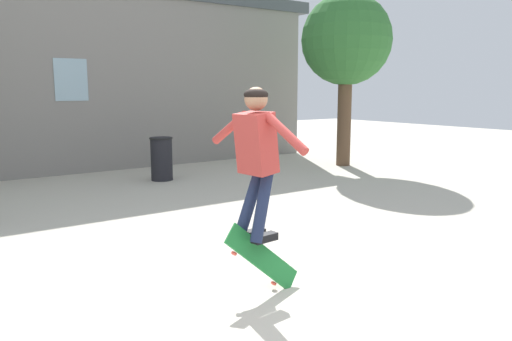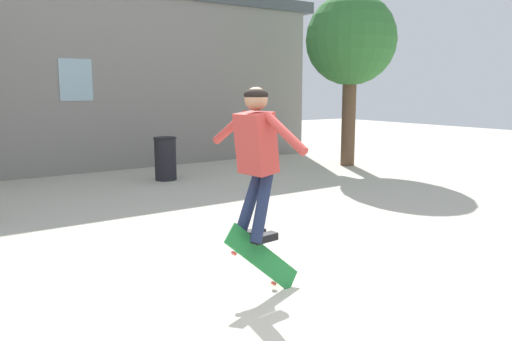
% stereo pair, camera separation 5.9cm
% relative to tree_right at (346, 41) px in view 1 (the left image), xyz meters
% --- Properties ---
extents(ground_plane, '(40.00, 40.00, 0.00)m').
position_rel_tree_right_xyz_m(ground_plane, '(-6.17, -5.65, -2.98)').
color(ground_plane, beige).
extents(building_backdrop, '(14.25, 0.52, 5.42)m').
position_rel_tree_right_xyz_m(building_backdrop, '(-6.21, 2.70, -0.76)').
color(building_backdrop, gray).
rests_on(building_backdrop, ground_plane).
extents(tree_right, '(2.15, 2.15, 4.10)m').
position_rel_tree_right_xyz_m(tree_right, '(0.00, 0.00, 0.00)').
color(tree_right, brown).
rests_on(tree_right, ground_plane).
extents(trash_bin, '(0.48, 0.48, 0.89)m').
position_rel_tree_right_xyz_m(trash_bin, '(-4.52, 0.71, -2.51)').
color(trash_bin, black).
rests_on(trash_bin, ground_plane).
extents(skater, '(0.35, 1.25, 1.41)m').
position_rel_tree_right_xyz_m(skater, '(-6.22, -5.05, -1.66)').
color(skater, '#B23833').
extents(skateboard_flipping, '(0.75, 0.29, 0.69)m').
position_rel_tree_right_xyz_m(skateboard_flipping, '(-6.19, -5.10, -2.66)').
color(skateboard_flipping, '#237F38').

